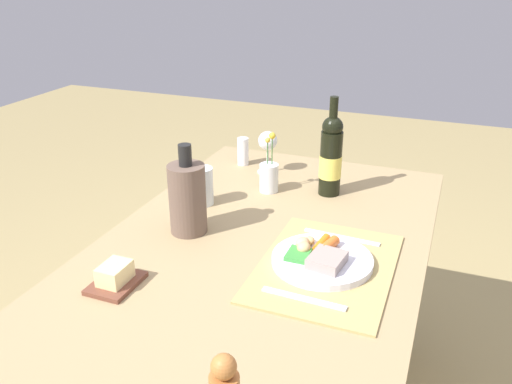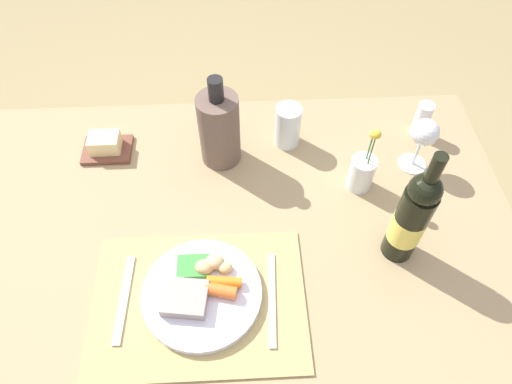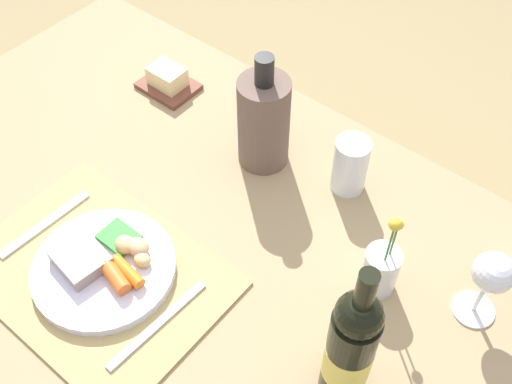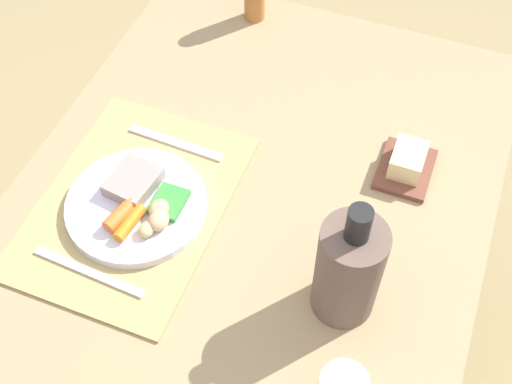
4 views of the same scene
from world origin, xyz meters
name	(u,v)px [view 3 (image 3 of 4)]	position (x,y,z in m)	size (l,w,h in m)	color
ground_plane	(212,373)	(0.00, 0.00, 0.00)	(8.00, 8.00, 0.00)	tan
dining_table	(196,249)	(0.00, 0.00, 0.62)	(1.44, 0.87, 0.71)	tan
placemat	(97,275)	(-0.05, -0.20, 0.72)	(0.46, 0.33, 0.01)	tan
dinner_plate	(104,266)	(-0.04, -0.18, 0.73)	(0.26, 0.26, 0.05)	silver
fork	(45,224)	(-0.21, -0.19, 0.72)	(0.02, 0.20, 0.01)	silver
knife	(158,324)	(0.11, -0.20, 0.72)	(0.01, 0.22, 0.01)	silver
butter_dish	(168,81)	(-0.31, 0.25, 0.74)	(0.13, 0.10, 0.06)	brown
water_tumbler	(350,168)	(0.18, 0.27, 0.77)	(0.07, 0.07, 0.12)	silver
wine_glass	(492,275)	(0.51, 0.17, 0.83)	(0.07, 0.07, 0.16)	white
wine_bottle	(350,348)	(0.41, -0.09, 0.84)	(0.07, 0.07, 0.33)	black
flower_vase	(381,269)	(0.35, 0.10, 0.77)	(0.06, 0.06, 0.21)	silver
cooler_bottle	(264,121)	(0.00, 0.22, 0.82)	(0.10, 0.10, 0.26)	brown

